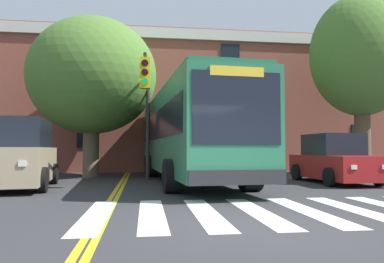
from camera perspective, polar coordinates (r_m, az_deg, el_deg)
name	(u,v)px	position (r m, az deg, el deg)	size (l,w,h in m)	color
ground_plane	(256,226)	(6.60, 9.80, -13.97)	(120.00, 120.00, 0.00)	#303033
crosswalk	(282,211)	(8.17, 13.59, -11.70)	(8.12, 3.94, 0.01)	white
lane_line_yellow_inner	(127,172)	(21.58, -9.82, -6.06)	(0.12, 36.00, 0.01)	gold
lane_line_yellow_outer	(130,172)	(21.58, -9.39, -6.06)	(0.12, 36.00, 0.01)	gold
city_bus	(188,132)	(14.94, -0.56, -0.09)	(3.49, 12.35, 3.58)	#28704C
car_tan_near_lane	(17,156)	(13.55, -25.10, -3.34)	(2.62, 4.81, 2.27)	tan
car_red_far_lane	(334,161)	(15.38, 20.79, -4.19)	(2.07, 4.46, 1.87)	#AD1E1E
car_grey_behind_bus	(149,156)	(25.49, -6.55, -3.76)	(2.41, 4.84, 1.76)	slate
traffic_light_overhead	(147,98)	(14.37, -6.92, 5.15)	(0.42, 4.26, 4.77)	#28282D
street_tree_curbside_large	(361,56)	(20.57, 24.34, 10.38)	(6.56, 6.23, 8.90)	brown
street_tree_curbside_small	(92,77)	(18.06, -15.01, 8.07)	(8.15, 8.39, 7.33)	brown
building_facade	(158,107)	(25.22, -5.24, 3.78)	(29.90, 8.46, 8.23)	brown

